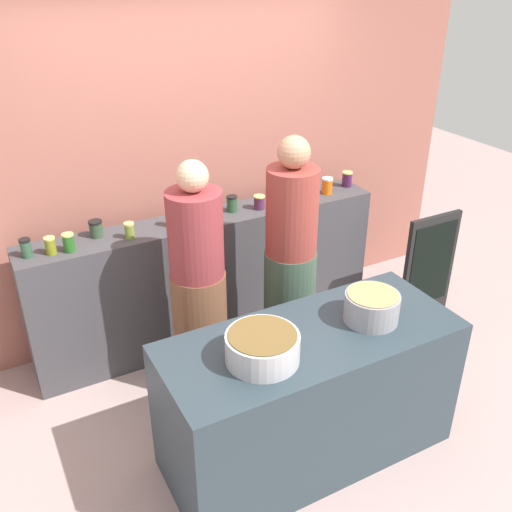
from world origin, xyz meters
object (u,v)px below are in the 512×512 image
at_px(preserve_jar_5, 175,217).
at_px(preserve_jar_1, 50,246).
at_px(preserve_jar_8, 259,202).
at_px(preserve_jar_9, 296,191).
at_px(preserve_jar_7, 232,204).
at_px(chalkboard_sign, 429,268).
at_px(preserve_jar_0, 26,248).
at_px(cook_with_tongs, 199,295).
at_px(preserve_jar_3, 96,229).
at_px(preserve_jar_4, 129,230).
at_px(preserve_jar_11, 347,179).
at_px(cooking_pot_center, 372,307).
at_px(cook_in_cap, 290,273).
at_px(preserve_jar_10, 327,186).
at_px(preserve_jar_6, 208,213).
at_px(preserve_jar_2, 69,243).
at_px(cooking_pot_left, 262,347).

bearing_deg(preserve_jar_5, preserve_jar_1, -179.16).
distance_m(preserve_jar_8, preserve_jar_9, 0.34).
height_order(preserve_jar_7, chalkboard_sign, preserve_jar_7).
bearing_deg(preserve_jar_0, cook_with_tongs, -29.94).
bearing_deg(preserve_jar_1, chalkboard_sign, -11.82).
bearing_deg(preserve_jar_7, preserve_jar_0, -178.56).
relative_size(preserve_jar_3, preserve_jar_4, 1.02).
distance_m(preserve_jar_4, preserve_jar_8, 1.01).
bearing_deg(preserve_jar_7, cook_with_tongs, -132.66).
distance_m(preserve_jar_11, cooking_pot_center, 1.72).
bearing_deg(cook_in_cap, preserve_jar_7, 99.33).
relative_size(preserve_jar_7, cook_with_tongs, 0.07).
height_order(preserve_jar_0, cooking_pot_center, preserve_jar_0).
relative_size(preserve_jar_0, preserve_jar_11, 1.00).
relative_size(preserve_jar_1, preserve_jar_10, 0.89).
bearing_deg(preserve_jar_10, chalkboard_sign, -44.64).
distance_m(preserve_jar_10, preserve_jar_11, 0.24).
height_order(preserve_jar_6, preserve_jar_7, preserve_jar_7).
distance_m(preserve_jar_4, chalkboard_sign, 2.39).
distance_m(preserve_jar_3, preserve_jar_10, 1.82).
xyz_separation_m(preserve_jar_1, cook_with_tongs, (0.79, -0.50, -0.32)).
bearing_deg(cooking_pot_center, preserve_jar_2, 135.18).
xyz_separation_m(preserve_jar_1, cooking_pot_center, (1.48, -1.38, -0.13)).
distance_m(preserve_jar_8, preserve_jar_10, 0.62).
height_order(preserve_jar_8, cooking_pot_center, preserve_jar_8).
height_order(cooking_pot_center, chalkboard_sign, cooking_pot_center).
bearing_deg(preserve_jar_9, preserve_jar_5, -178.53).
xyz_separation_m(preserve_jar_10, cook_with_tongs, (-1.35, -0.54, -0.33)).
bearing_deg(chalkboard_sign, preserve_jar_9, 145.77).
bearing_deg(cooking_pot_left, preserve_jar_9, 53.00).
bearing_deg(preserve_jar_7, preserve_jar_3, 177.28).
bearing_deg(preserve_jar_10, cook_in_cap, -138.76).
height_order(preserve_jar_7, preserve_jar_10, preserve_jar_10).
distance_m(preserve_jar_1, preserve_jar_4, 0.51).
distance_m(preserve_jar_5, preserve_jar_11, 1.53).
distance_m(preserve_jar_1, cook_in_cap, 1.57).
xyz_separation_m(preserve_jar_8, cook_with_tongs, (-0.73, -0.52, -0.32)).
bearing_deg(preserve_jar_2, preserve_jar_1, 170.48).
xyz_separation_m(preserve_jar_8, cook_in_cap, (-0.09, -0.61, -0.28)).
bearing_deg(chalkboard_sign, preserve_jar_10, 135.36).
distance_m(preserve_jar_1, preserve_jar_5, 0.85).
distance_m(preserve_jar_5, cooking_pot_center, 1.53).
distance_m(preserve_jar_2, preserve_jar_10, 2.03).
height_order(preserve_jar_1, cook_in_cap, cook_in_cap).
xyz_separation_m(preserve_jar_0, cooking_pot_left, (0.90, -1.44, -0.14)).
xyz_separation_m(preserve_jar_3, preserve_jar_6, (0.77, -0.12, -0.00)).
height_order(preserve_jar_0, cook_in_cap, cook_in_cap).
distance_m(cooking_pot_left, cooking_pot_center, 0.72).
relative_size(preserve_jar_2, preserve_jar_5, 0.85).
height_order(preserve_jar_0, preserve_jar_11, same).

